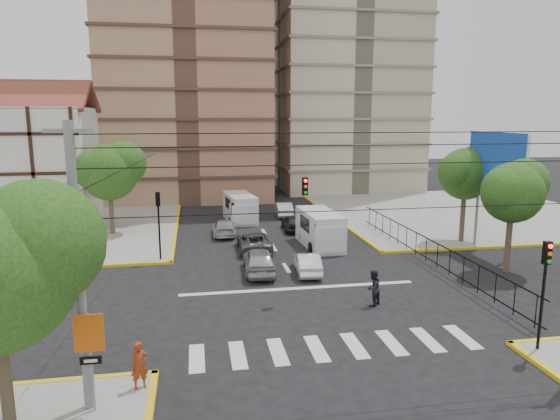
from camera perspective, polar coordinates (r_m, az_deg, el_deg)
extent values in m
plane|color=black|center=(26.56, 2.74, -9.78)|extent=(160.00, 160.00, 0.00)
cube|color=gray|center=(47.50, -27.42, -1.74)|extent=(26.00, 26.00, 0.15)
cube|color=gray|center=(51.91, 19.75, -0.20)|extent=(26.00, 26.00, 0.15)
cube|color=silver|center=(21.21, 6.39, -15.29)|extent=(12.00, 2.40, 0.01)
cube|color=silver|center=(27.66, 2.20, -8.92)|extent=(13.00, 0.40, 0.01)
cube|color=silver|center=(46.50, -26.76, 4.23)|extent=(10.00, 8.00, 10.00)
cube|color=maroon|center=(44.52, -28.11, 11.52)|extent=(10.80, 4.25, 2.65)
cube|color=maroon|center=(48.15, -26.70, 11.47)|extent=(10.80, 4.25, 2.65)
cylinder|color=slate|center=(35.35, 24.87, -1.97)|extent=(0.20, 0.20, 4.00)
cylinder|color=slate|center=(38.63, 21.53, -0.73)|extent=(0.20, 0.20, 4.00)
cube|color=silver|center=(36.42, 23.58, 4.85)|extent=(0.25, 6.00, 4.00)
cube|color=blue|center=(36.31, 23.32, 4.85)|extent=(0.08, 6.20, 4.20)
cylinder|color=#473828|center=(16.90, -28.98, -15.80)|extent=(0.36, 0.36, 4.20)
sphere|color=#1B4614|center=(15.63, -25.83, -3.45)|extent=(3.68, 3.68, 3.68)
cylinder|color=#473828|center=(32.92, 24.67, -2.92)|extent=(0.36, 0.36, 4.20)
sphere|color=#1B4614|center=(32.43, 25.04, 1.81)|extent=(3.60, 3.60, 3.60)
sphere|color=#1B4614|center=(33.13, 26.10, 2.83)|extent=(2.88, 2.88, 2.88)
sphere|color=#1B4614|center=(31.76, 24.30, 2.03)|extent=(2.70, 2.70, 2.70)
cylinder|color=#473828|center=(39.20, 20.16, -0.35)|extent=(0.36, 0.36, 4.48)
sphere|color=#1B4614|center=(38.78, 20.44, 3.89)|extent=(3.80, 3.80, 3.80)
sphere|color=#1B4614|center=(39.47, 21.47, 4.76)|extent=(3.04, 3.04, 3.04)
sphere|color=#1B4614|center=(38.13, 19.69, 4.12)|extent=(2.85, 2.85, 2.85)
cylinder|color=#473828|center=(41.43, -18.73, 0.11)|extent=(0.36, 0.36, 4.20)
sphere|color=#1B4614|center=(41.03, -18.97, 4.10)|extent=(4.40, 4.40, 4.40)
sphere|color=#1B4614|center=(41.10, -17.44, 5.12)|extent=(3.52, 3.52, 3.52)
sphere|color=#1B4614|center=(40.86, -20.27, 4.31)|extent=(3.30, 3.30, 3.30)
cylinder|color=black|center=(22.41, 27.72, -9.79)|extent=(0.12, 0.12, 3.50)
cube|color=black|center=(21.79, 28.21, -4.34)|extent=(0.28, 0.22, 0.90)
sphere|color=#FF0C0C|center=(21.72, 28.28, -3.57)|extent=(0.17, 0.17, 0.17)
cylinder|color=black|center=(33.00, -13.62, -2.56)|extent=(0.12, 0.12, 3.50)
cube|color=black|center=(32.58, -13.79, 1.21)|extent=(0.28, 0.22, 0.90)
sphere|color=#FF0C0C|center=(32.53, -13.81, 1.73)|extent=(0.17, 0.17, 0.17)
cube|color=black|center=(25.13, 2.86, 2.72)|extent=(0.28, 0.22, 0.90)
cylinder|color=black|center=(16.51, 9.72, 0.01)|extent=(18.00, 0.03, 0.03)
cylinder|color=slate|center=(16.35, -21.98, -6.51)|extent=(0.28, 0.28, 9.00)
cube|color=slate|center=(15.69, -23.05, 8.34)|extent=(1.40, 0.12, 0.12)
cylinder|color=slate|center=(17.17, -20.75, -16.00)|extent=(0.08, 0.08, 3.20)
cube|color=#E5590C|center=(16.71, -21.01, -13.00)|extent=(0.90, 0.06, 1.20)
cube|color=black|center=(17.08, -20.81, -15.77)|extent=(0.65, 0.05, 0.25)
cube|color=silver|center=(36.17, 4.56, -2.17)|extent=(2.45, 5.62, 2.54)
cube|color=silver|center=(34.13, 5.47, -3.24)|extent=(2.16, 1.42, 1.77)
cube|color=black|center=(33.62, 5.66, -2.39)|extent=(2.05, 0.19, 0.99)
cylinder|color=black|center=(34.47, 3.57, -4.31)|extent=(0.25, 0.77, 0.77)
cylinder|color=black|center=(35.00, 6.92, -4.13)|extent=(0.25, 0.77, 0.77)
cylinder|color=black|center=(37.81, 2.33, -2.95)|extent=(0.25, 0.77, 0.77)
cylinder|color=black|center=(38.29, 5.40, -2.82)|extent=(0.25, 0.77, 0.77)
cube|color=silver|center=(44.90, -4.60, 0.27)|extent=(2.77, 5.52, 2.44)
cube|color=silver|center=(42.85, -4.34, -0.44)|extent=(2.16, 1.52, 1.69)
cube|color=black|center=(42.38, -4.30, 0.24)|extent=(1.96, 0.35, 0.95)
cylinder|color=black|center=(43.32, -5.70, -1.27)|extent=(0.25, 0.74, 0.74)
cylinder|color=black|center=(43.51, -3.06, -1.18)|extent=(0.25, 0.74, 0.74)
cylinder|color=black|center=(46.64, -6.01, -0.42)|extent=(0.25, 0.74, 0.74)
cylinder|color=black|center=(46.81, -3.55, -0.34)|extent=(0.25, 0.74, 0.74)
imported|color=#A5A5A9|center=(30.04, -2.41, -5.79)|extent=(2.05, 4.60, 1.54)
imported|color=white|center=(30.07, 3.14, -6.06)|extent=(1.67, 3.92, 1.26)
imported|color=#5A5C62|center=(35.03, -3.00, -3.59)|extent=(2.26, 4.79, 1.32)
imported|color=silver|center=(39.74, -6.41, -2.00)|extent=(1.86, 4.29, 1.23)
imported|color=#232325|center=(41.07, 1.48, -1.45)|extent=(1.78, 4.00, 1.34)
imported|color=silver|center=(47.00, 0.42, 0.10)|extent=(1.72, 4.20, 1.35)
imported|color=#9B3717|center=(18.28, -15.75, -16.72)|extent=(0.70, 0.57, 1.65)
imported|color=black|center=(25.41, 10.58, -8.74)|extent=(1.11, 1.08, 1.81)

